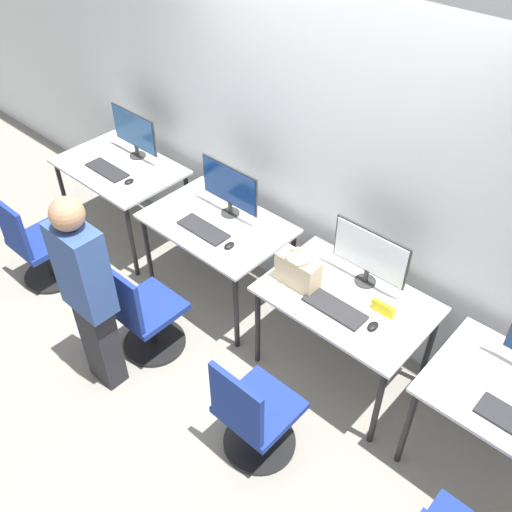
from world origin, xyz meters
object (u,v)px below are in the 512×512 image
(person_left, at_px, (88,292))
(handbag, at_px, (298,270))
(keyboard_far_left, at_px, (107,170))
(mouse_far_left, at_px, (129,181))
(office_chair_far_left, at_px, (38,249))
(mouse_right, at_px, (373,326))
(office_chair_left, at_px, (144,317))
(keyboard_right, at_px, (335,308))
(monitor_left, at_px, (230,188))
(office_chair_right, at_px, (254,418))
(monitor_right, at_px, (370,254))
(mouse_left, at_px, (229,245))
(monitor_far_left, at_px, (134,132))
(keyboard_left, at_px, (203,229))

(person_left, distance_m, handbag, 1.37)
(keyboard_far_left, bearing_deg, mouse_far_left, 2.31)
(office_chair_far_left, relative_size, mouse_right, 9.59)
(office_chair_left, distance_m, keyboard_right, 1.43)
(monitor_left, height_order, office_chair_right, monitor_left)
(monitor_right, relative_size, mouse_right, 6.15)
(person_left, bearing_deg, office_chair_far_left, 167.89)
(office_chair_left, height_order, keyboard_right, office_chair_left)
(office_chair_right, height_order, handbag, handbag)
(mouse_far_left, height_order, office_chair_far_left, office_chair_far_left)
(mouse_left, bearing_deg, office_chair_left, -112.31)
(mouse_left, relative_size, keyboard_right, 0.21)
(monitor_far_left, distance_m, office_chair_right, 2.73)
(monitor_left, bearing_deg, monitor_right, 2.61)
(keyboard_far_left, height_order, mouse_left, mouse_left)
(monitor_left, xyz_separation_m, handbag, (0.89, -0.26, -0.13))
(office_chair_left, xyz_separation_m, keyboard_right, (1.20, 0.65, 0.42))
(keyboard_left, relative_size, mouse_right, 4.70)
(office_chair_right, bearing_deg, handbag, 111.66)
(mouse_far_left, distance_m, mouse_left, 1.21)
(office_chair_far_left, distance_m, monitor_right, 2.78)
(mouse_left, distance_m, keyboard_right, 0.94)
(monitor_left, distance_m, office_chair_right, 1.71)
(keyboard_right, bearing_deg, office_chair_left, -151.49)
(keyboard_far_left, height_order, office_chair_far_left, office_chair_far_left)
(keyboard_far_left, distance_m, office_chair_far_left, 0.88)
(mouse_right, bearing_deg, office_chair_left, -155.17)
(monitor_left, distance_m, keyboard_right, 1.27)
(keyboard_far_left, height_order, keyboard_right, same)
(monitor_right, height_order, mouse_right, monitor_right)
(keyboard_far_left, bearing_deg, monitor_far_left, 90.00)
(person_left, relative_size, mouse_right, 17.50)
(mouse_far_left, bearing_deg, office_chair_right, -20.05)
(mouse_right, bearing_deg, monitor_right, 130.21)
(monitor_left, xyz_separation_m, keyboard_left, (0.00, -0.29, -0.23))
(mouse_far_left, distance_m, mouse_right, 2.42)
(mouse_left, height_order, office_chair_right, office_chair_right)
(office_chair_left, relative_size, handbag, 2.88)
(monitor_right, xyz_separation_m, handbag, (-0.33, -0.32, -0.13))
(keyboard_far_left, distance_m, mouse_left, 1.50)
(keyboard_far_left, bearing_deg, keyboard_right, -0.48)
(monitor_far_left, bearing_deg, office_chair_right, -24.50)
(office_chair_left, bearing_deg, office_chair_far_left, -175.59)
(office_chair_far_left, relative_size, monitor_right, 1.56)
(keyboard_far_left, xyz_separation_m, office_chair_right, (2.41, -0.76, -0.42))
(monitor_right, bearing_deg, monitor_far_left, 179.83)
(handbag, bearing_deg, person_left, -130.00)
(office_chair_right, bearing_deg, monitor_left, 139.03)
(keyboard_far_left, xyz_separation_m, keyboard_left, (1.22, -0.02, 0.00))
(office_chair_far_left, bearing_deg, monitor_far_left, 88.53)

